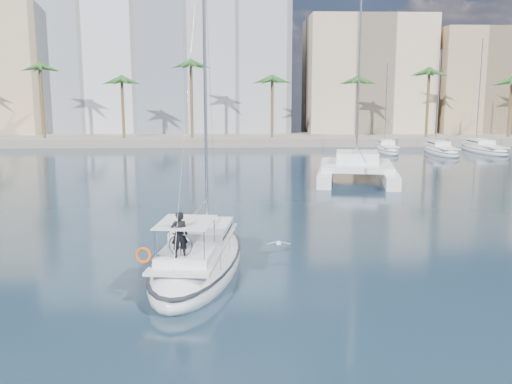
{
  "coord_description": "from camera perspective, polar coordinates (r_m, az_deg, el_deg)",
  "views": [
    {
      "loc": [
        0.13,
        -27.41,
        8.07
      ],
      "look_at": [
        1.12,
        1.5,
        2.9
      ],
      "focal_mm": 40.0,
      "sensor_mm": 36.0,
      "label": 1
    }
  ],
  "objects": [
    {
      "name": "ground",
      "position": [
        28.57,
        -2.16,
        -6.29
      ],
      "size": [
        160.0,
        160.0,
        0.0
      ],
      "primitive_type": "plane",
      "color": "black",
      "rests_on": "ground"
    },
    {
      "name": "quay",
      "position": [
        88.72,
        -2.05,
        5.29
      ],
      "size": [
        120.0,
        14.0,
        1.2
      ],
      "primitive_type": "cube",
      "color": "gray",
      "rests_on": "ground"
    },
    {
      "name": "building_modern",
      "position": [
        101.31,
        -9.08,
        13.36
      ],
      "size": [
        42.0,
        16.0,
        28.0
      ],
      "primitive_type": "cube",
      "color": "silver",
      "rests_on": "ground"
    },
    {
      "name": "building_beige",
      "position": [
        99.85,
        10.9,
        11.05
      ],
      "size": [
        20.0,
        14.0,
        20.0
      ],
      "primitive_type": "cube",
      "color": "#CAB091",
      "rests_on": "ground"
    },
    {
      "name": "building_tan_right",
      "position": [
        104.19,
        22.08,
        9.91
      ],
      "size": [
        18.0,
        12.0,
        18.0
      ],
      "primitive_type": "cube",
      "color": "tan",
      "rests_on": "ground"
    },
    {
      "name": "palm_centre",
      "position": [
        84.44,
        -2.09,
        11.62
      ],
      "size": [
        3.6,
        3.6,
        12.3
      ],
      "color": "brown",
      "rests_on": "ground"
    },
    {
      "name": "palm_right",
      "position": [
        90.97,
        20.28,
        10.9
      ],
      "size": [
        3.6,
        3.6,
        12.3
      ],
      "color": "brown",
      "rests_on": "ground"
    },
    {
      "name": "main_sloop",
      "position": [
        26.06,
        -5.79,
        -6.76
      ],
      "size": [
        5.0,
        11.7,
        16.83
      ],
      "rotation": [
        0.0,
        0.0,
        -0.13
      ],
      "color": "silver",
      "rests_on": "ground"
    },
    {
      "name": "catamaran",
      "position": [
        53.47,
        10.05,
        2.57
      ],
      "size": [
        9.17,
        14.64,
        19.67
      ],
      "rotation": [
        0.0,
        0.0,
        -0.18
      ],
      "color": "silver",
      "rests_on": "ground"
    },
    {
      "name": "seagull",
      "position": [
        28.59,
        2.27,
        -5.14
      ],
      "size": [
        1.18,
        0.51,
        0.22
      ],
      "color": "silver",
      "rests_on": "ground"
    },
    {
      "name": "moored_yacht_a",
      "position": [
        77.43,
        12.95,
        3.89
      ],
      "size": [
        3.37,
        9.52,
        11.9
      ],
      "primitive_type": null,
      "rotation": [
        0.0,
        0.0,
        -0.07
      ],
      "color": "silver",
      "rests_on": "ground"
    },
    {
      "name": "moored_yacht_b",
      "position": [
        77.48,
        17.99,
        3.65
      ],
      "size": [
        3.32,
        10.83,
        13.72
      ],
      "primitive_type": null,
      "rotation": [
        0.0,
        0.0,
        -0.02
      ],
      "color": "silver",
      "rests_on": "ground"
    },
    {
      "name": "moored_yacht_c",
      "position": [
        81.74,
        21.81,
        3.74
      ],
      "size": [
        3.98,
        12.33,
        15.54
      ],
      "primitive_type": null,
      "rotation": [
        0.0,
        0.0,
        0.03
      ],
      "color": "silver",
      "rests_on": "ground"
    }
  ]
}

